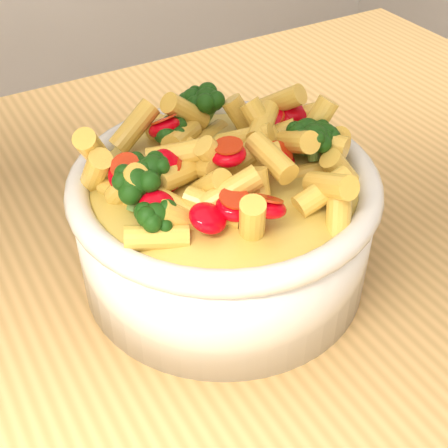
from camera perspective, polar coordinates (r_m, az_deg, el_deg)
table at (r=0.58m, az=-6.99°, el=-13.98°), size 1.20×0.80×0.90m
serving_bowl at (r=0.49m, az=-0.00°, el=0.11°), size 0.24×0.24×0.10m
pasta_salad at (r=0.45m, az=0.00°, el=6.29°), size 0.19×0.19×0.04m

